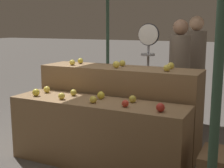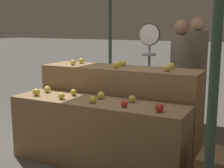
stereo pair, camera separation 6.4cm
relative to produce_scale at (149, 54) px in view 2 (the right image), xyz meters
The scene contains 21 objects.
ground_plane 1.75m from the produce_scale, 97.06° to the right, with size 60.00×60.00×0.00m, color #59544F.
display_counter_front 1.51m from the produce_scale, 97.06° to the right, with size 2.09×0.55×0.77m, color olive.
display_counter_back 0.95m from the produce_scale, 103.33° to the right, with size 2.09×0.55×1.08m, color olive.
apple_front_0 1.70m from the produce_scale, 124.87° to the right, with size 0.09×0.09×0.09m, color gold.
apple_front_1 1.53m from the produce_scale, 112.26° to the right, with size 0.08×0.08×0.08m, color yellow.
apple_front_2 1.42m from the produce_scale, 96.14° to the right, with size 0.08×0.08×0.08m, color yellow.
apple_front_3 1.44m from the produce_scale, 79.99° to the right, with size 0.08×0.08×0.08m, color red.
apple_front_4 1.56m from the produce_scale, 65.46° to the right, with size 0.09×0.09×0.09m, color #B72D23.
apple_front_5 1.54m from the produce_scale, 129.58° to the right, with size 0.08×0.08×0.08m, color yellow.
apple_front_6 1.33m from the produce_scale, 115.59° to the right, with size 0.08×0.08×0.08m, color gold.
apple_front_7 1.22m from the produce_scale, 98.08° to the right, with size 0.09×0.09×0.09m, color gold.
apple_front_8 1.24m from the produce_scale, 78.38° to the right, with size 0.08×0.08×0.08m, color gold.
apple_back_0 1.11m from the produce_scale, 136.44° to the right, with size 0.08×0.08×0.08m, color yellow.
apple_back_1 0.78m from the produce_scale, 100.97° to the right, with size 0.09×0.09×0.09m, color yellow.
apple_back_2 0.92m from the produce_scale, 56.55° to the right, with size 0.08×0.08×0.08m, color yellow.
apple_back_3 0.98m from the produce_scale, 145.30° to the right, with size 0.08×0.08×0.08m, color gold.
apple_back_4 0.59m from the produce_scale, 105.66° to the right, with size 0.08×0.08×0.08m, color gold.
apple_back_5 0.74m from the produce_scale, 47.91° to the right, with size 0.08×0.08×0.08m, color yellow.
produce_scale is the anchor object (origin of this frame).
person_vendor_at_scale 0.51m from the produce_scale, 31.58° to the left, with size 0.41×0.41×1.70m.
person_customer_left 0.98m from the produce_scale, 57.83° to the left, with size 0.42×0.42×1.76m.
Camera 2 is at (1.72, -2.99, 1.60)m, focal length 50.00 mm.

